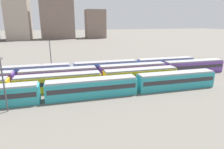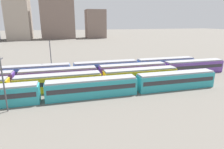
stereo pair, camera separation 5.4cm
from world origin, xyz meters
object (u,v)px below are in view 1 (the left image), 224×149
catenary_pole_0 (3,82)px  catenary_pole_1 (51,56)px  train_track_0 (92,88)px  train_track_2 (98,73)px  train_track_3 (106,68)px  train_track_1 (59,82)px

catenary_pole_0 → catenary_pole_1: catenary_pole_1 is taller
catenary_pole_0 → catenary_pole_1: size_ratio=0.97×
train_track_0 → train_track_2: (3.13, 10.40, 0.00)m
train_track_0 → train_track_2: same height
train_track_3 → catenary_pole_0: 28.39m
train_track_0 → catenary_pole_1: 20.68m
catenary_pole_0 → catenary_pole_1: 22.38m
train_track_2 → train_track_3: 6.21m
catenary_pole_0 → catenary_pole_1: (6.59, 21.39, 0.13)m
catenary_pole_0 → train_track_2: bearing=36.2°
catenary_pole_0 → catenary_pole_1: bearing=72.9°
train_track_1 → catenary_pole_0: catenary_pole_0 is taller
train_track_1 → train_track_2: same height
train_track_0 → train_track_3: same height
train_track_2 → catenary_pole_0: size_ratio=7.93×
train_track_1 → train_track_2: (9.44, 5.20, 0.00)m
train_track_1 → train_track_3: 16.52m
train_track_1 → catenary_pole_0: size_ratio=5.92×
train_track_0 → catenary_pole_0: catenary_pole_0 is taller
train_track_0 → train_track_3: (6.53, 15.60, 0.00)m
train_track_1 → catenary_pole_0: (-8.56, -7.96, 3.35)m
train_track_2 → catenary_pole_0: 22.55m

